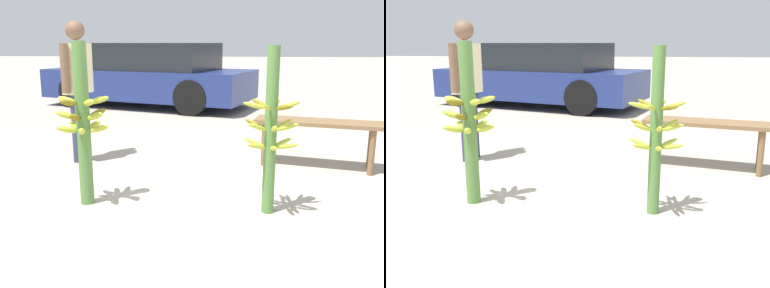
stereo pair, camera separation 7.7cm
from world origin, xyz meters
TOP-DOWN VIEW (x-y plane):
  - ground_plane at (0.00, 0.00)m, footprint 80.00×80.00m
  - banana_stalk_left at (-0.69, 0.31)m, footprint 0.45×0.45m
  - banana_stalk_center at (0.82, 0.25)m, footprint 0.45×0.45m
  - vendor_person at (-1.21, 1.65)m, footprint 0.25×0.57m
  - market_bench at (1.45, 1.62)m, footprint 1.40×0.71m
  - parked_car at (-1.22, 6.07)m, footprint 4.68×3.07m

SIDE VIEW (x-z plane):
  - ground_plane at x=0.00m, z-range 0.00..0.00m
  - market_bench at x=1.45m, z-range 0.17..0.69m
  - parked_car at x=-1.22m, z-range -0.02..1.31m
  - banana_stalk_center at x=0.82m, z-range 0.01..1.33m
  - banana_stalk_left at x=-0.69m, z-range 0.02..1.37m
  - vendor_person at x=-1.21m, z-range 0.16..1.73m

